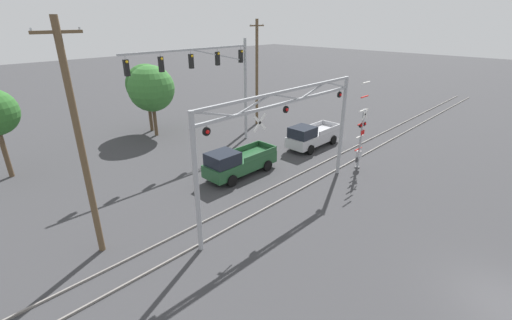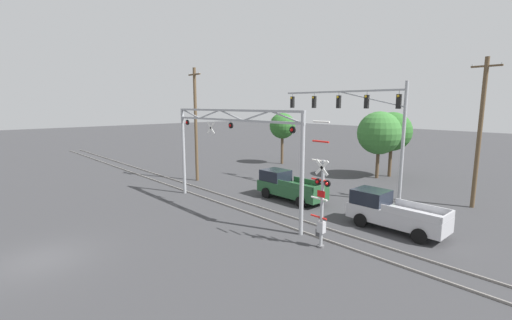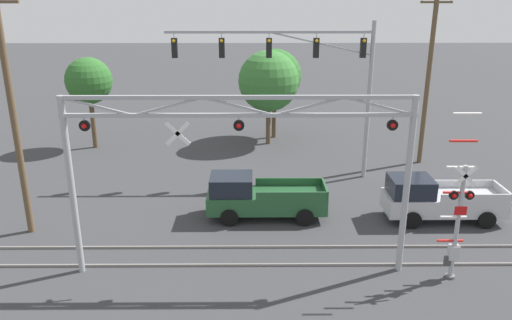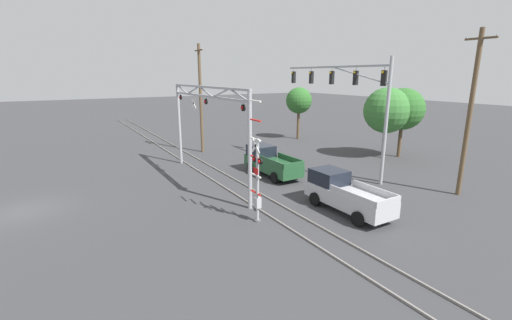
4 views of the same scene
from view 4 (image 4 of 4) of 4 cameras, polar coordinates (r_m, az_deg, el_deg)
name	(u,v)px [view 4 (image 4 of 4)]	position (r m, az deg, el deg)	size (l,w,h in m)	color
ground_plane	(23,212)	(23.37, -34.27, -7.15)	(200.00, 200.00, 0.00)	#38383A
rail_track_near	(212,180)	(25.09, -7.28, -3.29)	(80.00, 0.08, 0.10)	gray
rail_track_far	(230,177)	(25.67, -4.34, -2.82)	(80.00, 0.08, 0.10)	gray
crossing_gantry	(206,116)	(24.04, -8.26, 7.27)	(12.28, 0.28, 6.74)	#9EA0A5
crossing_signal_mast	(257,180)	(17.45, 0.17, -3.30)	(1.11, 0.35, 6.27)	#9EA0A5
traffic_signal_span	(354,93)	(26.58, 15.96, 10.72)	(11.07, 0.39, 8.66)	#9EA0A5
pickup_truck_lead	(270,162)	(26.20, 2.32, -0.29)	(5.50, 2.11, 2.07)	#23512D
pickup_truck_following	(344,193)	(19.94, 14.44, -5.37)	(5.36, 2.11, 2.07)	#B7B7BC
utility_pole_left	(201,98)	(33.83, -9.21, 10.16)	(1.80, 0.28, 10.30)	brown
utility_pole_right	(470,113)	(24.57, 32.06, 6.62)	(1.80, 0.28, 10.10)	brown
background_tree_beyond_span	(387,110)	(33.13, 20.97, 7.72)	(4.09, 4.09, 6.42)	brown
background_tree_far_left_verge	(403,109)	(34.12, 23.30, 7.78)	(3.78, 3.78, 6.34)	brown
background_tree_far_right_verge	(299,101)	(40.96, 7.16, 9.77)	(3.03, 3.03, 6.07)	brown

